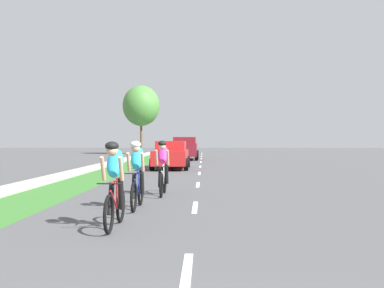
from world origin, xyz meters
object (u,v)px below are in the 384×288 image
at_px(sedan_red, 171,155).
at_px(suv_maroon, 185,148).
at_px(cyclist_lead, 115,184).
at_px(street_tree_far, 141,106).
at_px(cyclist_trailing, 137,174).
at_px(cyclist_distant, 163,167).

distance_m(sedan_red, suv_maroon, 10.63).
xyz_separation_m(cyclist_lead, street_tree_far, (-5.13, 38.64, 4.42)).
height_order(sedan_red, suv_maroon, suv_maroon).
xyz_separation_m(sedan_red, street_tree_far, (-4.96, 22.84, 4.46)).
height_order(cyclist_trailing, cyclist_distant, same).
bearing_deg(suv_maroon, sedan_red, -91.58).
bearing_deg(cyclist_distant, suv_maroon, 90.85).
relative_size(cyclist_lead, sedan_red, 0.40).
relative_size(cyclist_trailing, cyclist_distant, 1.00).
xyz_separation_m(cyclist_trailing, cyclist_distant, (0.37, 2.43, 0.00)).
bearing_deg(cyclist_distant, sedan_red, 93.14).
bearing_deg(cyclist_lead, sedan_red, 90.63).
distance_m(cyclist_lead, sedan_red, 15.81).
distance_m(cyclist_trailing, street_tree_far, 37.08).
distance_m(cyclist_distant, street_tree_far, 34.76).
height_order(cyclist_lead, sedan_red, cyclist_lead).
relative_size(cyclist_trailing, street_tree_far, 0.23).
relative_size(sedan_red, suv_maroon, 0.91).
height_order(cyclist_trailing, sedan_red, cyclist_trailing).
bearing_deg(cyclist_trailing, cyclist_distant, 81.28).
bearing_deg(sedan_red, street_tree_far, 102.25).
distance_m(cyclist_distant, suv_maroon, 21.81).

